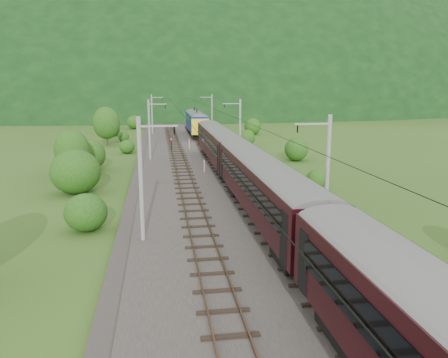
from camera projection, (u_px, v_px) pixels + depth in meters
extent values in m
plane|color=#2E4F18|center=(237.00, 239.00, 29.46)|extent=(600.00, 600.00, 0.00)
cube|color=#38332D|center=(217.00, 199.00, 39.09)|extent=(14.00, 220.00, 0.30)
cube|color=#523423|center=(182.00, 197.00, 38.57)|extent=(0.08, 220.00, 0.15)
cube|color=#523423|center=(198.00, 196.00, 38.78)|extent=(0.08, 220.00, 0.15)
cube|color=black|center=(190.00, 198.00, 38.70)|extent=(2.40, 220.00, 0.12)
cube|color=#523423|center=(235.00, 195.00, 39.27)|extent=(0.08, 220.00, 0.15)
cube|color=#523423|center=(251.00, 194.00, 39.47)|extent=(0.08, 220.00, 0.15)
cube|color=black|center=(243.00, 196.00, 39.40)|extent=(2.40, 220.00, 0.12)
cylinder|color=gray|center=(141.00, 180.00, 27.65)|extent=(0.28, 0.28, 8.00)
cube|color=gray|center=(158.00, 126.00, 27.11)|extent=(2.40, 0.12, 0.12)
cylinder|color=black|center=(174.00, 131.00, 27.32)|extent=(0.10, 0.10, 0.50)
cylinder|color=gray|center=(149.00, 130.00, 58.58)|extent=(0.28, 0.28, 8.00)
cube|color=gray|center=(158.00, 104.00, 58.04)|extent=(2.40, 0.12, 0.12)
cylinder|color=black|center=(165.00, 106.00, 58.25)|extent=(0.10, 0.10, 0.50)
cylinder|color=gray|center=(152.00, 114.00, 89.51)|extent=(0.28, 0.28, 8.00)
cube|color=gray|center=(157.00, 97.00, 88.97)|extent=(2.40, 0.12, 0.12)
cylinder|color=black|center=(162.00, 99.00, 89.18)|extent=(0.10, 0.10, 0.50)
cylinder|color=gray|center=(153.00, 107.00, 120.44)|extent=(0.28, 0.28, 8.00)
cube|color=gray|center=(157.00, 94.00, 119.90)|extent=(2.40, 0.12, 0.12)
cylinder|color=black|center=(161.00, 95.00, 120.11)|extent=(0.10, 0.10, 0.50)
cylinder|color=gray|center=(154.00, 102.00, 151.37)|extent=(0.28, 0.28, 8.00)
cube|color=gray|center=(157.00, 92.00, 150.83)|extent=(2.40, 0.12, 0.12)
cylinder|color=black|center=(160.00, 93.00, 151.04)|extent=(0.10, 0.10, 0.50)
cylinder|color=gray|center=(327.00, 174.00, 29.45)|extent=(0.28, 0.28, 8.00)
cube|color=gray|center=(312.00, 124.00, 28.56)|extent=(2.40, 0.12, 0.12)
cylinder|color=black|center=(298.00, 129.00, 28.48)|extent=(0.10, 0.10, 0.50)
cylinder|color=gray|center=(240.00, 128.00, 60.38)|extent=(0.28, 0.28, 8.00)
cube|color=gray|center=(232.00, 104.00, 59.49)|extent=(2.40, 0.12, 0.12)
cylinder|color=black|center=(224.00, 106.00, 59.41)|extent=(0.10, 0.10, 0.50)
cylinder|color=gray|center=(212.00, 114.00, 91.31)|extent=(0.28, 0.28, 8.00)
cube|color=gray|center=(206.00, 97.00, 90.42)|extent=(2.40, 0.12, 0.12)
cylinder|color=black|center=(201.00, 99.00, 90.34)|extent=(0.10, 0.10, 0.50)
cylinder|color=gray|center=(198.00, 106.00, 122.24)|extent=(0.28, 0.28, 8.00)
cube|color=gray|center=(194.00, 94.00, 121.35)|extent=(2.40, 0.12, 0.12)
cylinder|color=black|center=(190.00, 95.00, 121.27)|extent=(0.10, 0.10, 0.50)
cylinder|color=gray|center=(190.00, 102.00, 153.17)|extent=(0.28, 0.28, 8.00)
cube|color=gray|center=(186.00, 92.00, 152.28)|extent=(2.40, 0.12, 0.12)
cylinder|color=black|center=(183.00, 93.00, 152.20)|extent=(0.10, 0.10, 0.50)
cylinder|color=black|center=(189.00, 122.00, 37.28)|extent=(0.03, 198.00, 0.03)
cylinder|color=black|center=(244.00, 121.00, 37.97)|extent=(0.03, 198.00, 0.03)
ellipsoid|color=black|center=(165.00, 101.00, 280.77)|extent=(504.00, 360.00, 244.00)
cube|color=black|center=(359.00, 328.00, 16.78)|extent=(2.32, 3.37, 0.95)
cube|color=black|center=(264.00, 185.00, 31.50)|extent=(3.06, 23.19, 3.16)
cylinder|color=slate|center=(264.00, 166.00, 31.20)|extent=(3.06, 23.07, 3.06)
cube|color=black|center=(243.00, 181.00, 31.20)|extent=(0.05, 20.41, 1.21)
cube|color=black|center=(284.00, 180.00, 31.65)|extent=(0.05, 20.41, 1.21)
cube|color=black|center=(298.00, 254.00, 24.09)|extent=(2.32, 3.37, 0.95)
cube|color=black|center=(242.00, 187.00, 39.78)|extent=(2.32, 3.37, 0.95)
cube|color=black|center=(219.00, 143.00, 54.51)|extent=(3.06, 23.19, 3.16)
cylinder|color=slate|center=(219.00, 132.00, 54.21)|extent=(3.06, 23.07, 3.06)
cube|color=black|center=(206.00, 140.00, 54.21)|extent=(0.05, 20.41, 1.21)
cube|color=black|center=(231.00, 140.00, 54.66)|extent=(0.05, 20.41, 1.21)
cube|color=black|center=(229.00, 172.00, 47.10)|extent=(2.32, 3.37, 0.95)
cube|color=black|center=(211.00, 150.00, 62.79)|extent=(2.32, 3.37, 0.95)
cube|color=#13229B|center=(196.00, 121.00, 86.69)|extent=(3.06, 18.97, 3.16)
cylinder|color=slate|center=(196.00, 114.00, 86.38)|extent=(3.06, 18.88, 3.06)
cube|color=black|center=(188.00, 120.00, 86.38)|extent=(0.05, 16.70, 1.21)
cube|color=black|center=(203.00, 119.00, 86.83)|extent=(0.05, 16.70, 1.21)
cube|color=black|center=(199.00, 135.00, 80.70)|extent=(2.32, 3.37, 0.95)
cube|color=black|center=(193.00, 128.00, 93.54)|extent=(2.32, 3.37, 0.95)
cube|color=yellow|center=(192.00, 119.00, 95.71)|extent=(3.12, 0.50, 2.85)
cube|color=yellow|center=(200.00, 127.00, 77.75)|extent=(3.12, 0.50, 2.85)
cube|color=black|center=(194.00, 110.00, 89.13)|extent=(0.08, 1.60, 0.95)
cylinder|color=red|center=(189.00, 144.00, 68.72)|extent=(0.17, 0.17, 1.58)
cylinder|color=red|center=(204.00, 166.00, 50.50)|extent=(0.15, 0.15, 1.41)
cylinder|color=black|center=(171.00, 146.00, 66.23)|extent=(0.12, 0.12, 1.78)
sphere|color=red|center=(171.00, 139.00, 66.03)|extent=(0.21, 0.21, 0.21)
ellipsoid|color=#204412|center=(86.00, 212.00, 30.89)|extent=(3.02, 3.02, 2.72)
ellipsoid|color=#204412|center=(76.00, 172.00, 41.47)|extent=(4.71, 4.71, 4.24)
ellipsoid|color=#204412|center=(88.00, 155.00, 52.84)|extent=(4.19, 4.19, 3.77)
ellipsoid|color=#204412|center=(127.00, 147.00, 66.06)|extent=(2.33, 2.33, 2.10)
ellipsoid|color=#204412|center=(124.00, 137.00, 79.93)|extent=(2.00, 2.00, 1.80)
ellipsoid|color=#204412|center=(113.00, 129.00, 89.07)|extent=(2.88, 2.88, 2.59)
ellipsoid|color=#204412|center=(134.00, 122.00, 102.44)|extent=(3.58, 3.58, 3.22)
ellipsoid|color=#204412|center=(136.00, 120.00, 116.11)|extent=(2.54, 2.54, 2.28)
cylinder|color=black|center=(73.00, 165.00, 48.36)|extent=(0.24, 0.24, 2.95)
ellipsoid|color=#204412|center=(72.00, 150.00, 48.01)|extent=(3.79, 3.79, 4.55)
cylinder|color=black|center=(107.00, 135.00, 74.92)|extent=(0.24, 0.24, 3.57)
ellipsoid|color=#204412|center=(106.00, 123.00, 74.49)|extent=(4.59, 4.59, 5.51)
ellipsoid|color=#204412|center=(316.00, 181.00, 43.14)|extent=(2.04, 2.04, 1.83)
ellipsoid|color=#204412|center=(296.00, 150.00, 59.58)|extent=(3.22, 3.22, 2.90)
ellipsoid|color=#204412|center=(247.00, 139.00, 74.20)|extent=(2.77, 2.77, 2.49)
ellipsoid|color=#204412|center=(253.00, 127.00, 90.89)|extent=(3.43, 3.43, 3.09)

